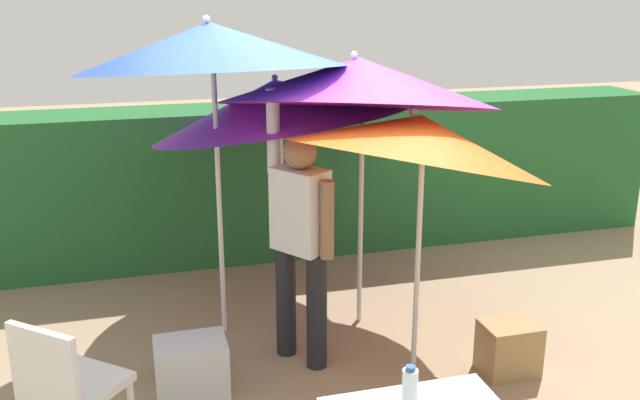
% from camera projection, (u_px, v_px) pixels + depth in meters
% --- Properties ---
extents(ground_plane, '(24.00, 24.00, 0.00)m').
position_uv_depth(ground_plane, '(331.00, 363.00, 4.92)').
color(ground_plane, '#9E8466').
extents(hedge_row, '(8.00, 0.70, 1.43)m').
position_uv_depth(hedge_row, '(266.00, 180.00, 6.81)').
color(hedge_row, '#23602D').
rests_on(hedge_row, ground_plane).
extents(umbrella_rainbow, '(1.79, 1.73, 2.05)m').
position_uv_depth(umbrella_rainbow, '(418.00, 138.00, 4.47)').
color(umbrella_rainbow, silver).
rests_on(umbrella_rainbow, ground_plane).
extents(umbrella_orange, '(1.85, 1.87, 2.39)m').
position_uv_depth(umbrella_orange, '(210.00, 47.00, 4.77)').
color(umbrella_orange, silver).
rests_on(umbrella_orange, ground_plane).
extents(umbrella_yellow, '(2.08, 2.05, 2.07)m').
position_uv_depth(umbrella_yellow, '(278.00, 102.00, 5.49)').
color(umbrella_yellow, silver).
rests_on(umbrella_yellow, ground_plane).
extents(umbrella_navy, '(2.05, 2.03, 2.28)m').
position_uv_depth(umbrella_navy, '(358.00, 82.00, 5.02)').
color(umbrella_navy, silver).
rests_on(umbrella_navy, ground_plane).
extents(person_vendor, '(0.39, 0.50, 1.88)m').
position_uv_depth(person_vendor, '(300.00, 234.00, 4.71)').
color(person_vendor, black).
rests_on(person_vendor, ground_plane).
extents(chair_plastic, '(0.62, 0.62, 0.89)m').
position_uv_depth(chair_plastic, '(66.00, 385.00, 3.72)').
color(chair_plastic, silver).
rests_on(chair_plastic, ground_plane).
extents(cooler_box, '(0.45, 0.33, 0.36)m').
position_uv_depth(cooler_box, '(191.00, 367.00, 4.52)').
color(cooler_box, silver).
rests_on(cooler_box, ground_plane).
extents(crate_cardboard, '(0.37, 0.29, 0.36)m').
position_uv_depth(crate_cardboard, '(509.00, 348.00, 4.77)').
color(crate_cardboard, '#9E7A4C').
rests_on(crate_cardboard, ground_plane).
extents(bottle_water, '(0.07, 0.07, 0.24)m').
position_uv_depth(bottle_water, '(410.00, 392.00, 3.07)').
color(bottle_water, silver).
rests_on(bottle_water, folding_table).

